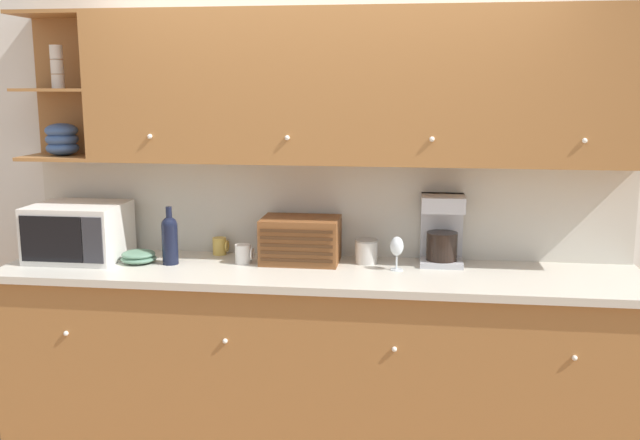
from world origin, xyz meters
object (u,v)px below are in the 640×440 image
(microwave, at_px, (79,232))
(wine_glass, at_px, (397,248))
(mug, at_px, (244,254))
(storage_canister, at_px, (366,251))
(mug_blue_second, at_px, (220,246))
(wine_bottle, at_px, (170,238))
(bread_box, at_px, (301,240))
(coffee_maker, at_px, (442,229))
(bowl_stack_on_counter, at_px, (139,257))

(microwave, bearing_deg, wine_glass, -0.57)
(mug, distance_m, wine_glass, 0.83)
(storage_canister, height_order, wine_glass, wine_glass)
(mug_blue_second, xyz_separation_m, wine_glass, (1.01, -0.22, 0.07))
(wine_bottle, distance_m, bread_box, 0.71)
(wine_glass, distance_m, coffee_maker, 0.30)
(mug, relative_size, bread_box, 0.25)
(microwave, distance_m, bread_box, 1.24)
(wine_glass, bearing_deg, coffee_maker, 35.92)
(wine_glass, bearing_deg, wine_bottle, -178.57)
(mug_blue_second, bearing_deg, mug, -45.08)
(bowl_stack_on_counter, relative_size, wine_glass, 1.07)
(bowl_stack_on_counter, distance_m, coffee_maker, 1.66)
(microwave, relative_size, bread_box, 1.17)
(microwave, relative_size, wine_bottle, 1.55)
(mug_blue_second, height_order, mug, mug)
(bowl_stack_on_counter, height_order, mug_blue_second, mug_blue_second)
(microwave, distance_m, bowl_stack_on_counter, 0.38)
(bowl_stack_on_counter, relative_size, mug_blue_second, 1.97)
(wine_bottle, xyz_separation_m, mug_blue_second, (0.21, 0.25, -0.09))
(microwave, bearing_deg, coffee_maker, 4.41)
(microwave, bearing_deg, wine_bottle, -5.07)
(wine_glass, xyz_separation_m, coffee_maker, (0.24, 0.17, 0.07))
(coffee_maker, bearing_deg, storage_canister, -174.24)
(wine_bottle, xyz_separation_m, coffee_maker, (1.45, 0.20, 0.05))
(microwave, relative_size, coffee_maker, 1.30)
(wine_bottle, height_order, mug, wine_bottle)
(microwave, distance_m, mug, 0.94)
(mug_blue_second, bearing_deg, wine_glass, -12.11)
(mug, bearing_deg, bread_box, 13.15)
(microwave, xyz_separation_m, wine_glass, (1.76, -0.02, -0.03))
(bowl_stack_on_counter, bearing_deg, wine_bottle, -1.26)
(wine_bottle, distance_m, coffee_maker, 1.47)
(mug_blue_second, xyz_separation_m, coffee_maker, (1.25, -0.05, 0.14))
(microwave, height_order, bowl_stack_on_counter, microwave)
(wine_glass, relative_size, coffee_maker, 0.47)
(coffee_maker, bearing_deg, wine_glass, -144.08)
(microwave, relative_size, bowl_stack_on_counter, 2.55)
(mug, bearing_deg, storage_canister, 8.36)
(wine_bottle, height_order, coffee_maker, coffee_maker)
(microwave, height_order, wine_glass, microwave)
(bowl_stack_on_counter, bearing_deg, storage_canister, 7.25)
(bowl_stack_on_counter, bearing_deg, microwave, 173.00)
(storage_canister, distance_m, coffee_maker, 0.42)
(bowl_stack_on_counter, relative_size, wine_bottle, 0.61)
(bread_box, distance_m, coffee_maker, 0.77)
(bowl_stack_on_counter, xyz_separation_m, coffee_maker, (1.64, 0.20, 0.16))
(microwave, height_order, storage_canister, microwave)
(microwave, height_order, coffee_maker, coffee_maker)
(mug_blue_second, distance_m, coffee_maker, 1.25)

